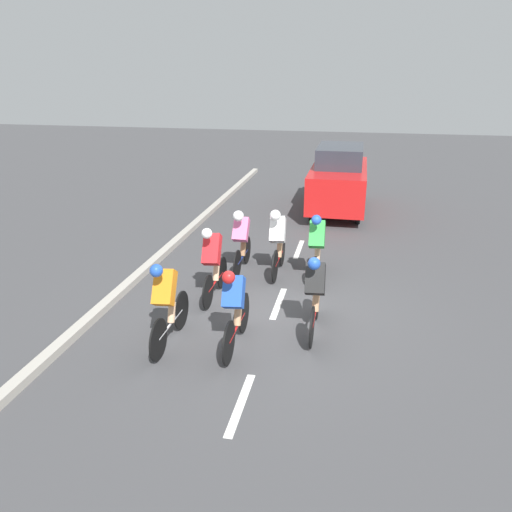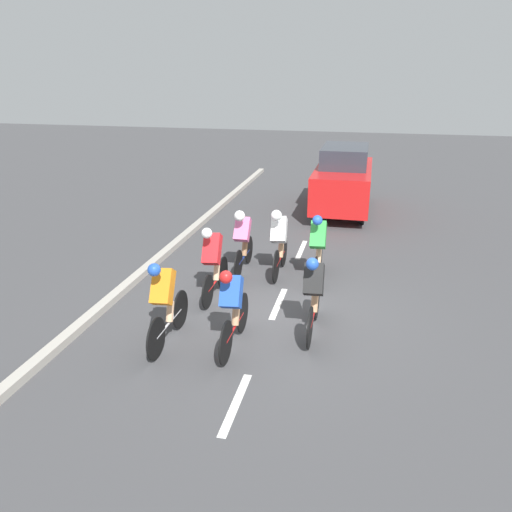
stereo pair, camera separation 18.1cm
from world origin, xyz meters
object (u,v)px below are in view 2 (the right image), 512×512
Objects in this scene: cyclist_black at (314,293)px; cyclist_blue at (233,307)px; cyclist_pink at (243,238)px; cyclist_green at (318,245)px; cyclist_orange at (165,301)px; support_car at (343,179)px; cyclist_white at (279,240)px; cyclist_red at (213,261)px.

cyclist_black reaches higher than cyclist_blue.
cyclist_pink is 1.68m from cyclist_green.
cyclist_blue is at bearing -174.16° from cyclist_orange.
support_car is (-1.16, -8.98, 0.28)m from cyclist_blue.
cyclist_black is at bearing 126.89° from cyclist_pink.
cyclist_white is at bearing -7.35° from cyclist_green.
cyclist_red is 7.51m from support_car.
cyclist_blue is at bearing 82.63° from support_car.
cyclist_red reaches higher than cyclist_green.
support_car reaches higher than cyclist_green.
cyclist_orange is (0.23, 1.87, -0.01)m from cyclist_red.
cyclist_white is 0.98× the size of cyclist_blue.
cyclist_blue is 9.06m from support_car.
cyclist_pink is 3.31m from cyclist_blue.
cyclist_green is (0.19, -2.37, 0.03)m from cyclist_black.
cyclist_orange is 3.38m from cyclist_pink.
cyclist_pink is at bearing -98.08° from cyclist_red.
cyclist_black is 2.38m from cyclist_green.
cyclist_green is at bearing -143.91° from cyclist_red.
cyclist_white is 1.04× the size of cyclist_green.
cyclist_orange is at bearing 56.89° from cyclist_green.
cyclist_green is (-1.68, 0.11, -0.00)m from cyclist_pink.
cyclist_red is 0.40× the size of support_car.
cyclist_blue is at bearing 32.34° from cyclist_black.
cyclist_white is 0.86m from cyclist_green.
cyclist_white reaches higher than cyclist_black.
support_car reaches higher than cyclist_pink.
cyclist_green is at bearing -107.96° from cyclist_blue.
cyclist_blue is (0.16, 3.24, -0.06)m from cyclist_white.
cyclist_orange is 1.02× the size of cyclist_white.
cyclist_red is 1.50m from cyclist_pink.
support_car reaches higher than cyclist_orange.
cyclist_white is 5.83m from support_car.
cyclist_black is at bearing 112.81° from cyclist_white.
cyclist_white is 0.41× the size of support_car.
cyclist_pink is (0.82, -0.00, -0.02)m from cyclist_white.
cyclist_blue is 3.29m from cyclist_green.
cyclist_orange is 3.58m from cyclist_white.
support_car reaches higher than cyclist_black.
cyclist_blue is (-1.10, -0.11, -0.04)m from cyclist_orange.
cyclist_pink is at bearing -0.10° from cyclist_white.
cyclist_black is (-2.07, 0.99, -0.03)m from cyclist_red.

